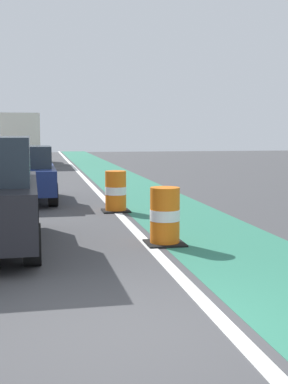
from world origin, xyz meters
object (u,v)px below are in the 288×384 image
Objects in this scene: parked_sedan_second at (24,175)px; delivery_truck_down_block at (22,136)px; traffic_barrel_mid at (116,192)px; traffic_barrel_front at (165,217)px.

delivery_truck_down_block is (-0.64, 19.46, 1.01)m from parked_sedan_second.
traffic_barrel_front is at bearing -85.63° from traffic_barrel_mid.
parked_sedan_second is 0.54× the size of delivery_truck_down_block.
parked_sedan_second reaches higher than traffic_barrel_front.
traffic_barrel_front is 26.53m from delivery_truck_down_block.
delivery_truck_down_block is at bearing 91.89° from parked_sedan_second.
traffic_barrel_front is (2.78, -6.82, -0.30)m from parked_sedan_second.
parked_sedan_second is 3.77× the size of traffic_barrel_front.
traffic_barrel_mid is at bearing -81.98° from delivery_truck_down_block.
traffic_barrel_mid is at bearing -45.63° from parked_sedan_second.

